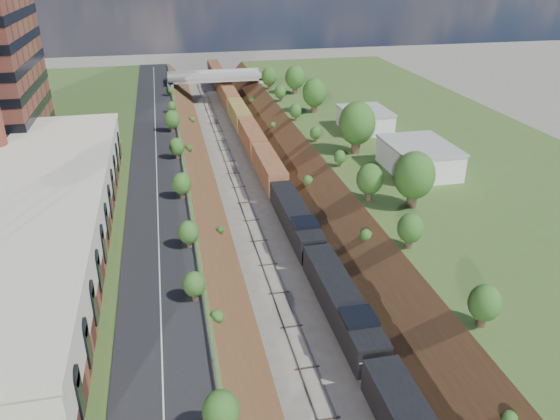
{
  "coord_description": "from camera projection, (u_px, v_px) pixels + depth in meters",
  "views": [
    {
      "loc": [
        -13.45,
        -19.76,
        35.15
      ],
      "look_at": [
        -0.45,
        40.6,
        6.0
      ],
      "focal_mm": 35.0,
      "sensor_mm": 36.0,
      "label": 1
    }
  ],
  "objects": [
    {
      "name": "embankment_right",
      "position": [
        323.0,
        188.0,
        90.17
      ],
      "size": [
        10.0,
        180.0,
        10.0
      ],
      "primitive_type": "cube",
      "rotation": [
        0.0,
        0.79,
        0.0
      ],
      "color": "brown",
      "rests_on": "ground"
    },
    {
      "name": "overpass",
      "position": [
        215.0,
        82.0,
        140.79
      ],
      "size": [
        24.5,
        8.3,
        7.4
      ],
      "color": "gray",
      "rests_on": "ground"
    },
    {
      "name": "tree_left_crest",
      "position": [
        202.0,
        310.0,
        47.46
      ],
      "size": [
        2.45,
        2.45,
        3.55
      ],
      "color": "#473323",
      "rests_on": "platform_left"
    },
    {
      "name": "rail_right_track",
      "position": [
        273.0,
        191.0,
        88.53
      ],
      "size": [
        1.58,
        180.0,
        0.18
      ],
      "primitive_type": "cube",
      "color": "gray",
      "rests_on": "ground"
    },
    {
      "name": "commercial_building",
      "position": [
        39.0,
        222.0,
        59.66
      ],
      "size": [
        14.3,
        62.3,
        7.0
      ],
      "color": "brown",
      "rests_on": "platform_left"
    },
    {
      "name": "platform_left",
      "position": [
        38.0,
        196.0,
        80.72
      ],
      "size": [
        44.0,
        180.0,
        5.0
      ],
      "primitive_type": "cube",
      "color": "#405A25",
      "rests_on": "ground"
    },
    {
      "name": "white_building_far",
      "position": [
        365.0,
        120.0,
        101.93
      ],
      "size": [
        8.0,
        10.0,
        3.6
      ],
      "primitive_type": "cube",
      "color": "silver",
      "rests_on": "platform_right"
    },
    {
      "name": "tree_right_large",
      "position": [
        414.0,
        176.0,
        69.63
      ],
      "size": [
        5.25,
        5.25,
        7.61
      ],
      "color": "#473323",
      "rests_on": "platform_right"
    },
    {
      "name": "white_building_near",
      "position": [
        419.0,
        158.0,
        82.49
      ],
      "size": [
        9.0,
        12.0,
        4.0
      ],
      "primitive_type": "cube",
      "color": "silver",
      "rests_on": "platform_right"
    },
    {
      "name": "guardrail",
      "position": [
        184.0,
        167.0,
        83.36
      ],
      "size": [
        0.1,
        171.0,
        0.7
      ],
      "color": "#99999E",
      "rests_on": "platform_left"
    },
    {
      "name": "freight_train",
      "position": [
        253.0,
        140.0,
        104.18
      ],
      "size": [
        3.2,
        162.71,
        4.74
      ],
      "color": "black",
      "rests_on": "ground"
    },
    {
      "name": "platform_right",
      "position": [
        447.0,
        164.0,
        93.29
      ],
      "size": [
        44.0,
        180.0,
        5.0
      ],
      "primitive_type": "cube",
      "color": "#405A25",
      "rests_on": "ground"
    },
    {
      "name": "road",
      "position": [
        157.0,
        171.0,
        82.97
      ],
      "size": [
        8.0,
        180.0,
        0.1
      ],
      "primitive_type": "cube",
      "color": "black",
      "rests_on": "platform_left"
    },
    {
      "name": "rail_left_track",
      "position": [
        242.0,
        194.0,
        87.54
      ],
      "size": [
        1.58,
        180.0,
        0.18
      ],
      "primitive_type": "cube",
      "color": "gray",
      "rests_on": "ground"
    },
    {
      "name": "embankment_left",
      "position": [
        189.0,
        199.0,
        85.98
      ],
      "size": [
        10.0,
        180.0,
        10.0
      ],
      "primitive_type": "cube",
      "rotation": [
        0.0,
        0.79,
        0.0
      ],
      "color": "brown",
      "rests_on": "ground"
    }
  ]
}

